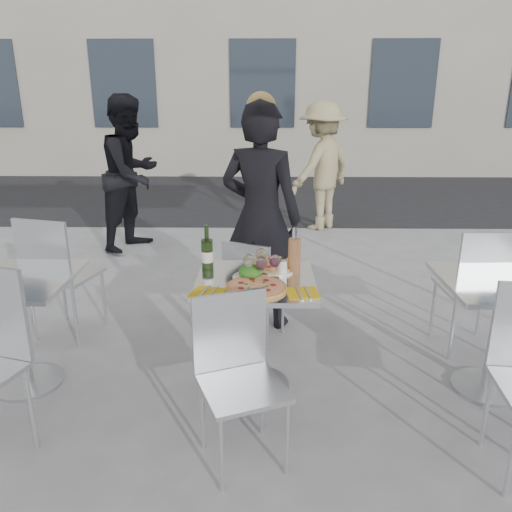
{
  "coord_description": "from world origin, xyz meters",
  "views": [
    {
      "loc": [
        0.05,
        -2.84,
        1.83
      ],
      "look_at": [
        0.0,
        0.15,
        0.85
      ],
      "focal_mm": 35.0,
      "sensor_mm": 36.0,
      "label": 1
    }
  ],
  "objects_px": {
    "wineglass_white_a": "(249,262)",
    "pedestrian_b": "(322,167)",
    "wine_bottle": "(207,253)",
    "wineglass_red_a": "(261,264)",
    "carafe": "(294,255)",
    "wineglass_red_b": "(275,262)",
    "salad_plate": "(251,273)",
    "chair_near": "(237,365)",
    "wineglass_white_b": "(261,256)",
    "side_chair_lfar": "(56,268)",
    "napkin_right": "(302,293)",
    "side_chair_rfar": "(479,281)",
    "pizza_far": "(272,265)",
    "side_table_left": "(17,309)",
    "napkin_left": "(207,292)",
    "side_table_right": "(498,313)",
    "main_table": "(256,311)",
    "pizza_near": "(256,287)",
    "pedestrian_a": "(132,174)",
    "sugar_shaker": "(282,266)",
    "woman_diner": "(261,217)",
    "chair_far": "(252,284)"
  },
  "relations": [
    {
      "from": "chair_near",
      "to": "wineglass_red_a",
      "type": "xyz_separation_m",
      "value": [
        0.12,
        0.57,
        0.34
      ]
    },
    {
      "from": "pizza_near",
      "to": "wineglass_red_b",
      "type": "bearing_deg",
      "value": 57.16
    },
    {
      "from": "wineglass_red_b",
      "to": "carafe",
      "type": "bearing_deg",
      "value": 42.71
    },
    {
      "from": "side_table_left",
      "to": "pedestrian_b",
      "type": "height_order",
      "value": "pedestrian_b"
    },
    {
      "from": "side_table_left",
      "to": "napkin_left",
      "type": "bearing_deg",
      "value": -10.16
    },
    {
      "from": "carafe",
      "to": "wineglass_red_b",
      "type": "xyz_separation_m",
      "value": [
        -0.12,
        -0.12,
        -0.01
      ]
    },
    {
      "from": "main_table",
      "to": "pizza_far",
      "type": "distance_m",
      "value": 0.33
    },
    {
      "from": "pizza_far",
      "to": "wineglass_white_b",
      "type": "height_order",
      "value": "wineglass_white_b"
    },
    {
      "from": "side_chair_lfar",
      "to": "wineglass_white_b",
      "type": "distance_m",
      "value": 1.66
    },
    {
      "from": "main_table",
      "to": "wine_bottle",
      "type": "relative_size",
      "value": 2.54
    },
    {
      "from": "salad_plate",
      "to": "chair_near",
      "type": "bearing_deg",
      "value": -94.95
    },
    {
      "from": "carafe",
      "to": "chair_near",
      "type": "bearing_deg",
      "value": -113.92
    },
    {
      "from": "carafe",
      "to": "sugar_shaker",
      "type": "bearing_deg",
      "value": -154.72
    },
    {
      "from": "side_chair_lfar",
      "to": "napkin_left",
      "type": "distance_m",
      "value": 1.53
    },
    {
      "from": "pizza_far",
      "to": "side_chair_lfar",
      "type": "bearing_deg",
      "value": 164.62
    },
    {
      "from": "main_table",
      "to": "chair_far",
      "type": "xyz_separation_m",
      "value": [
        -0.04,
        0.61,
        -0.05
      ]
    },
    {
      "from": "main_table",
      "to": "pedestrian_b",
      "type": "xyz_separation_m",
      "value": [
        0.83,
        4.03,
        0.32
      ]
    },
    {
      "from": "wine_bottle",
      "to": "wineglass_red_a",
      "type": "bearing_deg",
      "value": -30.27
    },
    {
      "from": "wine_bottle",
      "to": "wineglass_white_b",
      "type": "relative_size",
      "value": 1.87
    },
    {
      "from": "sugar_shaker",
      "to": "wineglass_red_b",
      "type": "height_order",
      "value": "wineglass_red_b"
    },
    {
      "from": "chair_far",
      "to": "napkin_right",
      "type": "height_order",
      "value": "chair_far"
    },
    {
      "from": "woman_diner",
      "to": "sugar_shaker",
      "type": "xyz_separation_m",
      "value": [
        0.14,
        -0.89,
        -0.09
      ]
    },
    {
      "from": "napkin_left",
      "to": "wineglass_white_a",
      "type": "bearing_deg",
      "value": 60.31
    },
    {
      "from": "chair_near",
      "to": "side_chair_rfar",
      "type": "xyz_separation_m",
      "value": [
        1.65,
        1.07,
        0.05
      ]
    },
    {
      "from": "main_table",
      "to": "woman_diner",
      "type": "height_order",
      "value": "woman_diner"
    },
    {
      "from": "pedestrian_a",
      "to": "wineglass_white_a",
      "type": "relative_size",
      "value": 11.56
    },
    {
      "from": "wineglass_white_a",
      "to": "wineglass_red_b",
      "type": "height_order",
      "value": "same"
    },
    {
      "from": "pizza_near",
      "to": "wineglass_white_b",
      "type": "distance_m",
      "value": 0.3
    },
    {
      "from": "side_chair_lfar",
      "to": "napkin_right",
      "type": "xyz_separation_m",
      "value": [
        1.78,
        -0.87,
        0.18
      ]
    },
    {
      "from": "pizza_far",
      "to": "wineglass_red_a",
      "type": "relative_size",
      "value": 2.21
    },
    {
      "from": "pizza_far",
      "to": "napkin_right",
      "type": "distance_m",
      "value": 0.46
    },
    {
      "from": "pedestrian_b",
      "to": "salad_plate",
      "type": "height_order",
      "value": "pedestrian_b"
    },
    {
      "from": "woman_diner",
      "to": "wineglass_white_a",
      "type": "relative_size",
      "value": 11.37
    },
    {
      "from": "salad_plate",
      "to": "main_table",
      "type": "bearing_deg",
      "value": -33.72
    },
    {
      "from": "carafe",
      "to": "woman_diner",
      "type": "bearing_deg",
      "value": 104.3
    },
    {
      "from": "side_chair_rfar",
      "to": "wineglass_red_a",
      "type": "height_order",
      "value": "side_chair_rfar"
    },
    {
      "from": "side_table_right",
      "to": "side_chair_rfar",
      "type": "height_order",
      "value": "side_chair_rfar"
    },
    {
      "from": "pedestrian_b",
      "to": "salad_plate",
      "type": "bearing_deg",
      "value": 31.11
    },
    {
      "from": "side_table_right",
      "to": "wineglass_red_a",
      "type": "distance_m",
      "value": 1.5
    },
    {
      "from": "side_table_right",
      "to": "pedestrian_a",
      "type": "xyz_separation_m",
      "value": [
        -3.03,
        3.07,
        0.37
      ]
    },
    {
      "from": "wineglass_white_b",
      "to": "napkin_right",
      "type": "xyz_separation_m",
      "value": [
        0.24,
        -0.34,
        -0.11
      ]
    },
    {
      "from": "wineglass_white_a",
      "to": "pedestrian_b",
      "type": "bearing_deg",
      "value": 77.73
    },
    {
      "from": "side_chair_lfar",
      "to": "wineglass_red_a",
      "type": "distance_m",
      "value": 1.72
    },
    {
      "from": "main_table",
      "to": "pizza_near",
      "type": "xyz_separation_m",
      "value": [
        0.01,
        -0.15,
        0.22
      ]
    },
    {
      "from": "side_table_right",
      "to": "wineglass_red_a",
      "type": "xyz_separation_m",
      "value": [
        -1.47,
        -0.03,
        0.32
      ]
    },
    {
      "from": "pizza_near",
      "to": "napkin_left",
      "type": "relative_size",
      "value": 1.61
    },
    {
      "from": "pizza_near",
      "to": "woman_diner",
      "type": "bearing_deg",
      "value": 89.23
    },
    {
      "from": "side_table_left",
      "to": "wine_bottle",
      "type": "bearing_deg",
      "value": 8.0
    },
    {
      "from": "carafe",
      "to": "side_table_left",
      "type": "bearing_deg",
      "value": -175.73
    },
    {
      "from": "salad_plate",
      "to": "wineglass_white_b",
      "type": "height_order",
      "value": "wineglass_white_b"
    }
  ]
}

